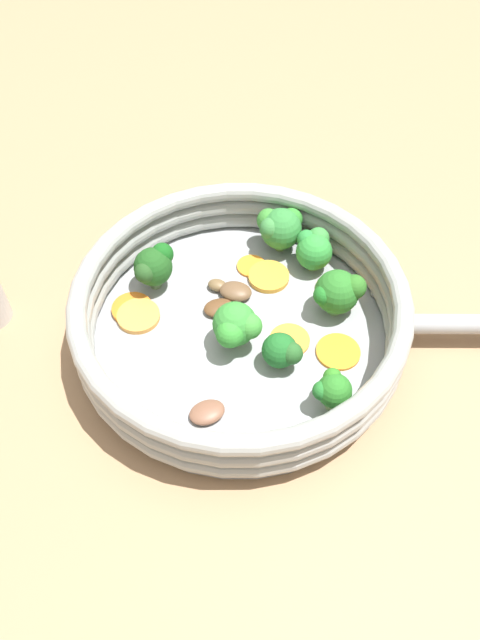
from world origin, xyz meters
TOP-DOWN VIEW (x-y plane):
  - ground_plane at (0.00, 0.00)m, footprint 4.00×4.00m
  - skillet at (0.00, 0.00)m, footprint 0.31×0.31m
  - skillet_rim_wall at (0.00, 0.00)m, footprint 0.33×0.33m
  - skillet_handle at (0.07, -0.23)m, footprint 0.07×0.16m
  - skillet_rivet_left at (-0.00, -0.15)m, footprint 0.01×0.01m
  - skillet_rivet_right at (0.08, -0.12)m, footprint 0.01×0.01m
  - carrot_slice_0 at (-0.01, 0.11)m, footprint 0.06×0.06m
  - carrot_slice_1 at (-0.00, -0.05)m, footprint 0.04×0.04m
  - carrot_slice_2 at (0.07, -0.01)m, footprint 0.05×0.05m
  - carrot_slice_3 at (0.08, -0.08)m, footprint 0.06×0.06m
  - carrot_slice_4 at (0.09, 0.01)m, footprint 0.04×0.04m
  - carrot_slice_5 at (-0.02, 0.10)m, footprint 0.06×0.06m
  - carrot_slice_6 at (-0.00, -0.10)m, footprint 0.06×0.06m
  - broccoli_floret_0 at (0.03, 0.10)m, footprint 0.05×0.04m
  - broccoli_floret_1 at (0.12, -0.01)m, footprint 0.05×0.05m
  - broccoli_floret_2 at (-0.06, -0.10)m, footprint 0.03×0.04m
  - broccoli_floret_3 at (0.11, -0.05)m, footprint 0.05×0.04m
  - broccoli_floret_4 at (-0.02, -0.00)m, footprint 0.05×0.05m
  - broccoli_floret_5 at (-0.03, -0.05)m, footprint 0.03×0.04m
  - broccoli_floret_6 at (0.05, -0.09)m, footprint 0.05×0.05m
  - mushroom_piece_0 at (0.02, 0.03)m, footprint 0.04×0.04m
  - mushroom_piece_1 at (-0.10, 0.00)m, footprint 0.04×0.04m
  - mushroom_piece_2 at (0.05, 0.04)m, footprint 0.02×0.02m
  - mushroom_piece_3 at (0.04, 0.02)m, footprint 0.03×0.03m

SIDE VIEW (x-z plane):
  - ground_plane at x=0.00m, z-range 0.00..0.00m
  - skillet at x=0.00m, z-range 0.00..0.02m
  - carrot_slice_4 at x=0.09m, z-range 0.02..0.02m
  - carrot_slice_1 at x=0.00m, z-range 0.02..0.02m
  - carrot_slice_6 at x=0.00m, z-range 0.02..0.02m
  - carrot_slice_3 at x=0.08m, z-range 0.02..0.02m
  - carrot_slice_0 at x=-0.01m, z-range 0.02..0.02m
  - carrot_slice_5 at x=-0.02m, z-range 0.02..0.02m
  - carrot_slice_2 at x=0.07m, z-range 0.02..0.02m
  - skillet_rivet_left at x=0.00m, z-range 0.02..0.03m
  - skillet_rivet_right at x=0.08m, z-range 0.02..0.03m
  - mushroom_piece_1 at x=-0.10m, z-range 0.02..0.03m
  - mushroom_piece_0 at x=0.02m, z-range 0.02..0.03m
  - mushroom_piece_2 at x=0.05m, z-range 0.02..0.03m
  - mushroom_piece_3 at x=0.04m, z-range 0.02..0.03m
  - skillet_handle at x=0.07m, z-range 0.02..0.04m
  - broccoli_floret_5 at x=-0.03m, z-range 0.02..0.06m
  - broccoli_floret_3 at x=0.11m, z-range 0.02..0.06m
  - broccoli_floret_2 at x=-0.06m, z-range 0.02..0.07m
  - broccoli_floret_6 at x=0.05m, z-range 0.02..0.07m
  - skillet_rim_wall at x=0.00m, z-range 0.02..0.08m
  - broccoli_floret_4 at x=-0.02m, z-range 0.02..0.07m
  - broccoli_floret_0 at x=0.03m, z-range 0.02..0.07m
  - broccoli_floret_1 at x=0.12m, z-range 0.02..0.07m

